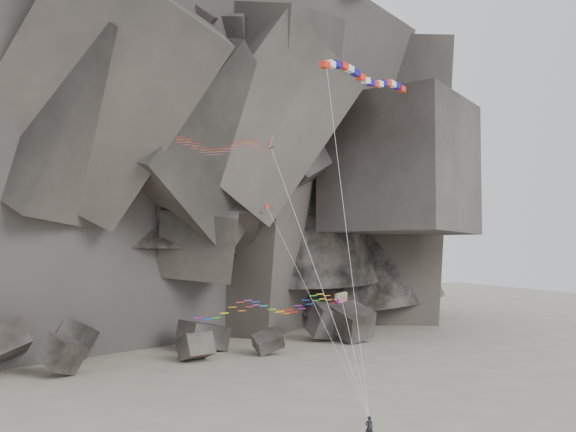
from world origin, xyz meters
name	(u,v)px	position (x,y,z in m)	size (l,w,h in m)	color
headland	(114,89)	(0.00, 70.00, 42.00)	(110.00, 70.00, 84.00)	#524A43
boulder_field	(125,346)	(-4.78, 35.67, 1.87)	(67.77, 14.60, 7.05)	#47423F
kite_flyer	(369,426)	(5.60, -4.05, 1.00)	(0.69, 0.46, 1.99)	black
delta_kite	(220,145)	(-3.30, 4.93, 23.19)	(12.87, 9.49, 22.78)	red
banner_kite	(367,79)	(10.19, 3.14, 29.92)	(12.37, 10.23, 29.03)	red
parafoil_kite	(267,306)	(0.41, 3.49, 9.66)	(14.86, 8.13, 8.94)	#DADF0C
pennant_kite	(291,257)	(2.27, 2.74, 13.79)	(4.72, 9.33, 16.61)	red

